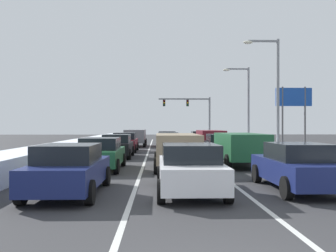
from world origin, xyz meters
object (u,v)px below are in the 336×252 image
at_px(sedan_charcoal_center_lane_third, 172,145).
at_px(street_lamp_right_mid, 245,99).
at_px(suv_green_right_lane_second, 240,146).
at_px(suv_maroon_right_lane_fourth, 210,138).
at_px(sedan_silver_center_lane_fourth, 168,141).
at_px(sedan_red_center_lane_fifth, 167,139).
at_px(traffic_light_gantry, 194,109).
at_px(sedan_black_right_lane_third, 220,145).
at_px(sedan_white_center_lane_nearest, 190,168).
at_px(sedan_navy_left_lane_nearest, 69,169).
at_px(sedan_navy_right_lane_nearest, 298,166).
at_px(suv_tan_center_lane_second, 177,148).
at_px(sedan_maroon_left_lane_fourth, 125,142).
at_px(sedan_gray_right_lane_fifth, 200,138).
at_px(roadside_sign_right, 294,104).
at_px(street_lamp_right_near, 273,85).
at_px(sedan_green_left_lane_second, 101,154).
at_px(sedan_black_left_lane_third, 117,146).
at_px(suv_gray_left_lane_fifth, 135,136).

bearing_deg(sedan_charcoal_center_lane_third, street_lamp_right_mid, 56.95).
relative_size(suv_green_right_lane_second, suv_maroon_right_lane_fourth, 1.00).
bearing_deg(street_lamp_right_mid, sedan_silver_center_lane_fourth, -146.06).
relative_size(sedan_silver_center_lane_fourth, sedan_red_center_lane_fifth, 1.00).
bearing_deg(traffic_light_gantry, suv_maroon_right_lane_fourth, -91.86).
relative_size(suv_maroon_right_lane_fourth, sedan_charcoal_center_lane_third, 1.09).
relative_size(sedan_black_right_lane_third, sedan_white_center_lane_nearest, 1.00).
xyz_separation_m(suv_green_right_lane_second, sedan_black_right_lane_third, (-0.02, 5.94, -0.25)).
distance_m(sedan_silver_center_lane_fourth, sedan_navy_left_lane_nearest, 20.08).
distance_m(sedan_navy_right_lane_nearest, street_lamp_right_mid, 25.15).
xyz_separation_m(sedan_black_right_lane_third, sedan_white_center_lane_nearest, (-3.25, -13.42, 0.00)).
height_order(suv_tan_center_lane_second, sedan_maroon_left_lane_fourth, suv_tan_center_lane_second).
bearing_deg(sedan_navy_right_lane_nearest, sedan_white_center_lane_nearest, -172.88).
bearing_deg(traffic_light_gantry, sedan_white_center_lane_nearest, -95.82).
xyz_separation_m(sedan_gray_right_lane_fifth, roadside_sign_right, (7.61, -5.75, 3.25)).
height_order(suv_maroon_right_lane_fourth, sedan_charcoal_center_lane_third, suv_maroon_right_lane_fourth).
xyz_separation_m(sedan_silver_center_lane_fourth, street_lamp_right_mid, (7.77, 5.23, 3.96)).
bearing_deg(sedan_silver_center_lane_fourth, suv_tan_center_lane_second, -89.90).
relative_size(sedan_white_center_lane_nearest, street_lamp_right_near, 0.54).
bearing_deg(sedan_navy_left_lane_nearest, suv_green_right_lane_second, 47.57).
bearing_deg(sedan_gray_right_lane_fifth, sedan_red_center_lane_fifth, -167.03).
bearing_deg(sedan_maroon_left_lane_fourth, sedan_green_left_lane_second, -90.16).
bearing_deg(street_lamp_right_near, sedan_white_center_lane_nearest, -115.99).
relative_size(suv_green_right_lane_second, street_lamp_right_near, 0.58).
xyz_separation_m(suv_maroon_right_lane_fourth, sedan_maroon_left_lane_fourth, (-7.14, -1.53, -0.25)).
bearing_deg(roadside_sign_right, suv_tan_center_lane_second, -127.23).
bearing_deg(sedan_red_center_lane_fifth, traffic_light_gantry, 75.12).
distance_m(sedan_gray_right_lane_fifth, traffic_light_gantry, 15.84).
height_order(suv_tan_center_lane_second, roadside_sign_right, roadside_sign_right).
xyz_separation_m(sedan_black_left_lane_third, sedan_maroon_left_lane_fourth, (0.01, 5.71, 0.00)).
height_order(sedan_gray_right_lane_fifth, sedan_navy_left_lane_nearest, same).
xyz_separation_m(sedan_black_right_lane_third, traffic_light_gantry, (1.00, 28.31, 3.73)).
relative_size(sedan_green_left_lane_second, traffic_light_gantry, 0.60).
height_order(sedan_navy_left_lane_nearest, sedan_green_left_lane_second, same).
distance_m(sedan_red_center_lane_fifth, sedan_green_left_lane_second, 19.87).
xyz_separation_m(sedan_white_center_lane_nearest, sedan_green_left_lane_second, (-3.63, 6.03, 0.00)).
height_order(sedan_green_left_lane_second, suv_gray_left_lane_fifth, suv_gray_left_lane_fifth).
bearing_deg(street_lamp_right_near, sedan_black_left_lane_third, -166.70).
xyz_separation_m(suv_maroon_right_lane_fourth, suv_gray_left_lane_fifth, (-6.74, 5.57, 0.00)).
height_order(street_lamp_right_near, roadside_sign_right, street_lamp_right_near).
bearing_deg(sedan_charcoal_center_lane_third, sedan_black_left_lane_third, -174.43).
xyz_separation_m(sedan_green_left_lane_second, roadside_sign_right, (14.61, 14.58, 3.25)).
bearing_deg(traffic_light_gantry, sedan_black_left_lane_third, -105.14).
distance_m(sedan_charcoal_center_lane_third, suv_gray_left_lane_fifth, 12.87).
xyz_separation_m(sedan_black_right_lane_third, sedan_black_left_lane_third, (-6.85, -0.73, 0.00)).
bearing_deg(suv_gray_left_lane_fifth, sedan_red_center_lane_fifth, 1.16).
relative_size(traffic_light_gantry, street_lamp_right_mid, 0.96).
bearing_deg(sedan_navy_left_lane_nearest, suv_tan_center_lane_second, 59.81).
bearing_deg(suv_green_right_lane_second, roadside_sign_right, 59.56).
height_order(sedan_navy_left_lane_nearest, street_lamp_right_near, street_lamp_right_near).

